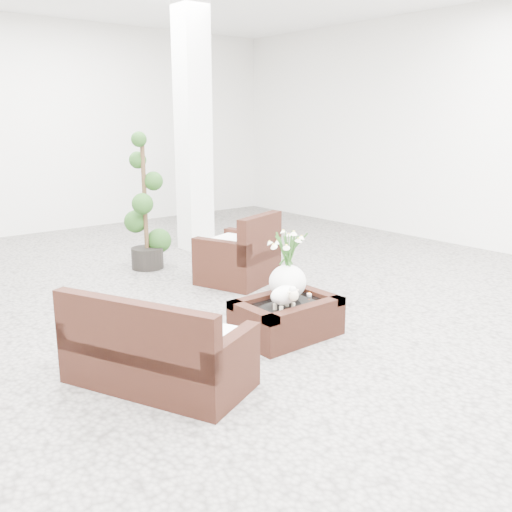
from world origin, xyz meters
TOP-DOWN VIEW (x-y plane):
  - ground at (0.00, 0.00)m, footprint 11.00×11.00m
  - column at (1.20, 2.80)m, footprint 0.40×0.40m
  - coffee_table at (-0.11, -0.67)m, footprint 0.90×0.60m
  - sheep_figurine at (-0.23, -0.77)m, footprint 0.28×0.23m
  - planter_narcissus at (-0.01, -0.57)m, footprint 0.44×0.44m
  - tealight at (0.19, -0.65)m, footprint 0.04×0.04m
  - armchair at (0.60, 0.98)m, footprint 0.99×0.97m
  - loveseat at (-1.47, -0.77)m, footprint 1.14×1.49m
  - topiary at (0.07, 2.23)m, footprint 0.46×0.46m
  - shopper at (2.09, 4.36)m, footprint 0.51×0.65m

SIDE VIEW (x-z plane):
  - ground at x=0.00m, z-range 0.00..0.00m
  - coffee_table at x=-0.11m, z-range 0.00..0.31m
  - tealight at x=0.19m, z-range 0.31..0.34m
  - loveseat at x=-1.47m, z-range 0.00..0.72m
  - sheep_figurine at x=-0.23m, z-range 0.31..0.52m
  - armchair at x=0.60m, z-range 0.00..0.84m
  - planter_narcissus at x=-0.01m, z-range 0.31..1.11m
  - shopper at x=2.09m, z-range 0.00..1.59m
  - topiary at x=0.07m, z-range 0.00..1.72m
  - column at x=1.20m, z-range 0.00..3.50m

